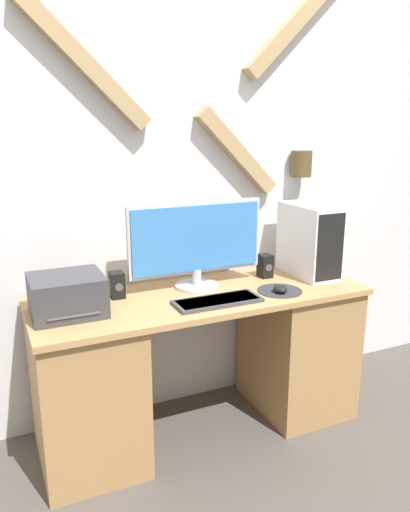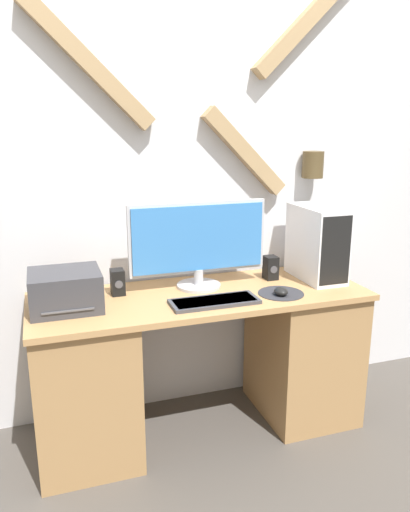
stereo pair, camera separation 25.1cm
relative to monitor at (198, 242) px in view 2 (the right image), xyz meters
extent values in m
plane|color=#4C4742|center=(-0.02, -0.42, -1.03)|extent=(12.00, 12.00, 0.00)
cube|color=silver|center=(-0.02, 0.25, 0.32)|extent=(6.40, 0.05, 2.70)
cube|color=#9E7F56|center=(-0.49, 0.19, 0.88)|extent=(0.63, 0.08, 0.63)
cube|color=#9E7F56|center=(0.77, 0.19, 1.23)|extent=(0.80, 0.08, 0.80)
cube|color=#9E7F56|center=(0.33, 0.19, 0.44)|extent=(0.49, 0.08, 0.49)
cylinder|color=#4C3D23|center=(0.75, 0.17, 0.37)|extent=(0.12, 0.12, 0.15)
cube|color=tan|center=(-0.02, -0.11, -0.26)|extent=(1.72, 0.62, 0.03)
cube|color=#A4794B|center=(-0.63, -0.11, -0.65)|extent=(0.48, 0.57, 0.75)
cube|color=#A4794B|center=(0.59, -0.11, -0.65)|extent=(0.48, 0.57, 0.75)
cylinder|color=#B7B7BC|center=(0.00, 0.00, -0.24)|extent=(0.23, 0.23, 0.02)
cylinder|color=#B7B7BC|center=(0.00, 0.00, -0.19)|extent=(0.05, 0.05, 0.08)
cube|color=#B7B7BC|center=(0.00, 0.01, 0.02)|extent=(0.74, 0.03, 0.37)
cube|color=#387AC6|center=(0.00, -0.01, 0.02)|extent=(0.71, 0.01, 0.34)
cube|color=#3D3D42|center=(0.00, -0.27, -0.24)|extent=(0.43, 0.17, 0.02)
cube|color=#5B5B60|center=(0.00, -0.27, -0.23)|extent=(0.40, 0.14, 0.01)
cylinder|color=#2D2D33|center=(0.37, -0.24, -0.25)|extent=(0.24, 0.24, 0.00)
ellipsoid|color=black|center=(0.35, -0.27, -0.22)|extent=(0.07, 0.08, 0.04)
cube|color=white|center=(0.67, -0.06, -0.04)|extent=(0.19, 0.38, 0.41)
cube|color=black|center=(0.67, -0.25, -0.04)|extent=(0.18, 0.01, 0.37)
cube|color=#38383D|center=(-0.69, -0.11, -0.16)|extent=(0.33, 0.29, 0.18)
cube|color=#515156|center=(-0.69, -0.20, -0.21)|extent=(0.23, 0.13, 0.01)
cube|color=black|center=(-0.43, 0.01, -0.18)|extent=(0.07, 0.08, 0.13)
cylinder|color=#47474C|center=(-0.43, -0.03, -0.18)|extent=(0.04, 0.00, 0.04)
cube|color=black|center=(0.42, 0.00, -0.18)|extent=(0.07, 0.08, 0.13)
cylinder|color=#47474C|center=(0.42, -0.04, -0.18)|extent=(0.04, 0.00, 0.04)
camera|label=1|loc=(-1.00, -2.32, 0.60)|focal=35.00mm
camera|label=2|loc=(-0.77, -2.41, 0.60)|focal=35.00mm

